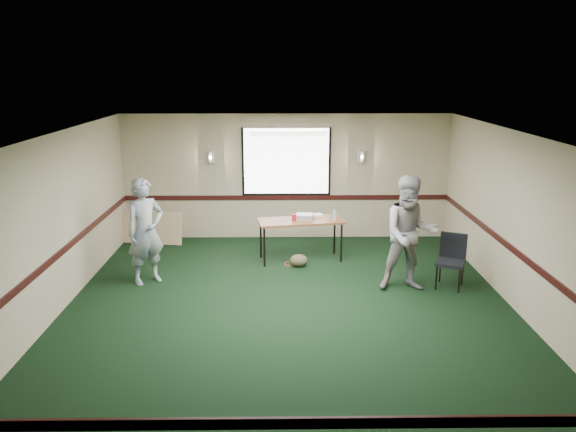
{
  "coord_description": "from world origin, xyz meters",
  "views": [
    {
      "loc": [
        -0.12,
        -7.87,
        3.64
      ],
      "look_at": [
        0.0,
        1.3,
        1.2
      ],
      "focal_mm": 35.0,
      "sensor_mm": 36.0,
      "label": 1
    }
  ],
  "objects_px": {
    "person_left": "(145,231)",
    "person_right": "(410,234)",
    "conference_chair": "(452,256)",
    "projector": "(305,217)",
    "folding_table": "(301,223)"
  },
  "relations": [
    {
      "from": "folding_table",
      "to": "person_left",
      "type": "relative_size",
      "value": 0.92
    },
    {
      "from": "conference_chair",
      "to": "person_right",
      "type": "distance_m",
      "value": 0.9
    },
    {
      "from": "conference_chair",
      "to": "person_right",
      "type": "relative_size",
      "value": 0.47
    },
    {
      "from": "projector",
      "to": "person_left",
      "type": "relative_size",
      "value": 0.17
    },
    {
      "from": "conference_chair",
      "to": "person_right",
      "type": "height_order",
      "value": "person_right"
    },
    {
      "from": "folding_table",
      "to": "person_left",
      "type": "height_order",
      "value": "person_left"
    },
    {
      "from": "folding_table",
      "to": "person_right",
      "type": "distance_m",
      "value": 2.33
    },
    {
      "from": "conference_chair",
      "to": "person_left",
      "type": "relative_size",
      "value": 0.49
    },
    {
      "from": "conference_chair",
      "to": "person_left",
      "type": "xyz_separation_m",
      "value": [
        -5.22,
        0.24,
        0.39
      ]
    },
    {
      "from": "person_left",
      "to": "person_right",
      "type": "bearing_deg",
      "value": -43.98
    },
    {
      "from": "projector",
      "to": "person_right",
      "type": "height_order",
      "value": "person_right"
    },
    {
      "from": "projector",
      "to": "person_left",
      "type": "bearing_deg",
      "value": -150.38
    },
    {
      "from": "projector",
      "to": "conference_chair",
      "type": "distance_m",
      "value": 2.84
    },
    {
      "from": "conference_chair",
      "to": "person_left",
      "type": "distance_m",
      "value": 5.24
    },
    {
      "from": "person_left",
      "to": "projector",
      "type": "bearing_deg",
      "value": -16.35
    }
  ]
}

